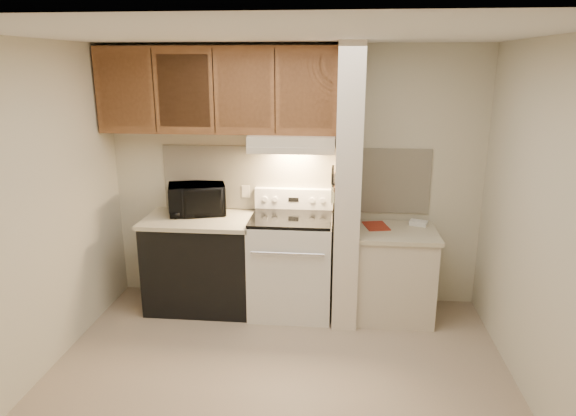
# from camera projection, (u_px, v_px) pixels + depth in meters

# --- Properties ---
(floor) EXTENTS (3.60, 3.60, 0.00)m
(floor) POSITION_uv_depth(u_px,v_px,m) (277.00, 379.00, 3.91)
(floor) COLOR tan
(floor) RESTS_ON ground
(ceiling) EXTENTS (3.60, 3.60, 0.00)m
(ceiling) POSITION_uv_depth(u_px,v_px,m) (275.00, 34.00, 3.23)
(ceiling) COLOR white
(ceiling) RESTS_ON wall_back
(wall_back) EXTENTS (3.60, 2.50, 0.02)m
(wall_back) POSITION_uv_depth(u_px,v_px,m) (294.00, 177.00, 5.00)
(wall_back) COLOR beige
(wall_back) RESTS_ON floor
(wall_left) EXTENTS (0.02, 3.00, 2.50)m
(wall_left) POSITION_uv_depth(u_px,v_px,m) (31.00, 216.00, 3.74)
(wall_left) COLOR beige
(wall_left) RESTS_ON floor
(wall_right) EXTENTS (0.02, 3.00, 2.50)m
(wall_right) POSITION_uv_depth(u_px,v_px,m) (545.00, 231.00, 3.40)
(wall_right) COLOR beige
(wall_right) RESTS_ON floor
(backsplash) EXTENTS (2.60, 0.02, 0.63)m
(backsplash) POSITION_uv_depth(u_px,v_px,m) (294.00, 179.00, 5.00)
(backsplash) COLOR white
(backsplash) RESTS_ON wall_back
(range_body) EXTENTS (0.76, 0.65, 0.92)m
(range_body) POSITION_uv_depth(u_px,v_px,m) (291.00, 266.00, 4.89)
(range_body) COLOR silver
(range_body) RESTS_ON floor
(oven_window) EXTENTS (0.50, 0.01, 0.30)m
(oven_window) POSITION_uv_depth(u_px,v_px,m) (288.00, 275.00, 4.58)
(oven_window) COLOR black
(oven_window) RESTS_ON range_body
(oven_handle) EXTENTS (0.65, 0.02, 0.02)m
(oven_handle) POSITION_uv_depth(u_px,v_px,m) (287.00, 254.00, 4.48)
(oven_handle) COLOR silver
(oven_handle) RESTS_ON range_body
(cooktop) EXTENTS (0.74, 0.64, 0.03)m
(cooktop) POSITION_uv_depth(u_px,v_px,m) (291.00, 218.00, 4.76)
(cooktop) COLOR black
(cooktop) RESTS_ON range_body
(range_backguard) EXTENTS (0.76, 0.08, 0.20)m
(range_backguard) POSITION_uv_depth(u_px,v_px,m) (294.00, 199.00, 5.00)
(range_backguard) COLOR silver
(range_backguard) RESTS_ON range_body
(range_display) EXTENTS (0.10, 0.01, 0.04)m
(range_display) POSITION_uv_depth(u_px,v_px,m) (293.00, 200.00, 4.96)
(range_display) COLOR black
(range_display) RESTS_ON range_backguard
(range_knob_left_outer) EXTENTS (0.05, 0.02, 0.05)m
(range_knob_left_outer) POSITION_uv_depth(u_px,v_px,m) (265.00, 199.00, 4.99)
(range_knob_left_outer) COLOR silver
(range_knob_left_outer) RESTS_ON range_backguard
(range_knob_left_inner) EXTENTS (0.05, 0.02, 0.05)m
(range_knob_left_inner) POSITION_uv_depth(u_px,v_px,m) (275.00, 199.00, 4.98)
(range_knob_left_inner) COLOR silver
(range_knob_left_inner) RESTS_ON range_backguard
(range_knob_right_inner) EXTENTS (0.05, 0.02, 0.05)m
(range_knob_right_inner) POSITION_uv_depth(u_px,v_px,m) (312.00, 200.00, 4.94)
(range_knob_right_inner) COLOR silver
(range_knob_right_inner) RESTS_ON range_backguard
(range_knob_right_outer) EXTENTS (0.05, 0.02, 0.05)m
(range_knob_right_outer) POSITION_uv_depth(u_px,v_px,m) (322.00, 200.00, 4.93)
(range_knob_right_outer) COLOR silver
(range_knob_right_outer) RESTS_ON range_backguard
(dishwasher_front) EXTENTS (1.00, 0.63, 0.87)m
(dishwasher_front) POSITION_uv_depth(u_px,v_px,m) (201.00, 264.00, 4.99)
(dishwasher_front) COLOR black
(dishwasher_front) RESTS_ON floor
(left_countertop) EXTENTS (1.04, 0.67, 0.04)m
(left_countertop) POSITION_uv_depth(u_px,v_px,m) (199.00, 220.00, 4.87)
(left_countertop) COLOR beige
(left_countertop) RESTS_ON dishwasher_front
(spoon_rest) EXTENTS (0.23, 0.14, 0.02)m
(spoon_rest) POSITION_uv_depth(u_px,v_px,m) (192.00, 211.00, 5.06)
(spoon_rest) COLOR black
(spoon_rest) RESTS_ON left_countertop
(teal_jar) EXTENTS (0.10, 0.10, 0.09)m
(teal_jar) POSITION_uv_depth(u_px,v_px,m) (210.00, 207.00, 5.05)
(teal_jar) COLOR #20666C
(teal_jar) RESTS_ON left_countertop
(outlet) EXTENTS (0.08, 0.01, 0.12)m
(outlet) POSITION_uv_depth(u_px,v_px,m) (246.00, 192.00, 5.07)
(outlet) COLOR beige
(outlet) RESTS_ON backsplash
(microwave) EXTENTS (0.61, 0.50, 0.29)m
(microwave) POSITION_uv_depth(u_px,v_px,m) (197.00, 199.00, 4.96)
(microwave) COLOR black
(microwave) RESTS_ON left_countertop
(partition_pillar) EXTENTS (0.22, 0.70, 2.50)m
(partition_pillar) POSITION_uv_depth(u_px,v_px,m) (347.00, 187.00, 4.62)
(partition_pillar) COLOR beige
(partition_pillar) RESTS_ON floor
(pillar_trim) EXTENTS (0.01, 0.70, 0.04)m
(pillar_trim) POSITION_uv_depth(u_px,v_px,m) (335.00, 181.00, 4.62)
(pillar_trim) COLOR brown
(pillar_trim) RESTS_ON partition_pillar
(knife_strip) EXTENTS (0.02, 0.42, 0.04)m
(knife_strip) POSITION_uv_depth(u_px,v_px,m) (334.00, 180.00, 4.57)
(knife_strip) COLOR black
(knife_strip) RESTS_ON partition_pillar
(knife_blade_a) EXTENTS (0.01, 0.03, 0.16)m
(knife_blade_a) POSITION_uv_depth(u_px,v_px,m) (332.00, 195.00, 4.44)
(knife_blade_a) COLOR silver
(knife_blade_a) RESTS_ON knife_strip
(knife_handle_a) EXTENTS (0.02, 0.02, 0.10)m
(knife_handle_a) POSITION_uv_depth(u_px,v_px,m) (332.00, 179.00, 4.39)
(knife_handle_a) COLOR black
(knife_handle_a) RESTS_ON knife_strip
(knife_blade_b) EXTENTS (0.01, 0.04, 0.18)m
(knife_blade_b) POSITION_uv_depth(u_px,v_px,m) (332.00, 194.00, 4.53)
(knife_blade_b) COLOR silver
(knife_blade_b) RESTS_ON knife_strip
(knife_handle_b) EXTENTS (0.02, 0.02, 0.10)m
(knife_handle_b) POSITION_uv_depth(u_px,v_px,m) (333.00, 177.00, 4.47)
(knife_handle_b) COLOR black
(knife_handle_b) RESTS_ON knife_strip
(knife_blade_c) EXTENTS (0.01, 0.04, 0.20)m
(knife_blade_c) POSITION_uv_depth(u_px,v_px,m) (332.00, 193.00, 4.59)
(knife_blade_c) COLOR silver
(knife_blade_c) RESTS_ON knife_strip
(knife_handle_c) EXTENTS (0.02, 0.02, 0.10)m
(knife_handle_c) POSITION_uv_depth(u_px,v_px,m) (333.00, 174.00, 4.55)
(knife_handle_c) COLOR black
(knife_handle_c) RESTS_ON knife_strip
(knife_blade_d) EXTENTS (0.01, 0.04, 0.16)m
(knife_blade_d) POSITION_uv_depth(u_px,v_px,m) (333.00, 188.00, 4.68)
(knife_blade_d) COLOR silver
(knife_blade_d) RESTS_ON knife_strip
(knife_handle_d) EXTENTS (0.02, 0.02, 0.10)m
(knife_handle_d) POSITION_uv_depth(u_px,v_px,m) (333.00, 173.00, 4.63)
(knife_handle_d) COLOR black
(knife_handle_d) RESTS_ON knife_strip
(knife_blade_e) EXTENTS (0.01, 0.04, 0.18)m
(knife_blade_e) POSITION_uv_depth(u_px,v_px,m) (333.00, 187.00, 4.76)
(knife_blade_e) COLOR silver
(knife_blade_e) RESTS_ON knife_strip
(knife_handle_e) EXTENTS (0.02, 0.02, 0.10)m
(knife_handle_e) POSITION_uv_depth(u_px,v_px,m) (333.00, 171.00, 4.72)
(knife_handle_e) COLOR black
(knife_handle_e) RESTS_ON knife_strip
(oven_mitt) EXTENTS (0.03, 0.11, 0.26)m
(oven_mitt) POSITION_uv_depth(u_px,v_px,m) (333.00, 188.00, 4.81)
(oven_mitt) COLOR gray
(oven_mitt) RESTS_ON partition_pillar
(right_cab_base) EXTENTS (0.70, 0.60, 0.81)m
(right_cab_base) POSITION_uv_depth(u_px,v_px,m) (394.00, 275.00, 4.81)
(right_cab_base) COLOR beige
(right_cab_base) RESTS_ON floor
(right_countertop) EXTENTS (0.74, 0.64, 0.04)m
(right_countertop) POSITION_uv_depth(u_px,v_px,m) (396.00, 232.00, 4.69)
(right_countertop) COLOR beige
(right_countertop) RESTS_ON right_cab_base
(red_folder) EXTENTS (0.26, 0.32, 0.01)m
(red_folder) POSITION_uv_depth(u_px,v_px,m) (376.00, 226.00, 4.80)
(red_folder) COLOR maroon
(red_folder) RESTS_ON right_countertop
(white_box) EXTENTS (0.19, 0.15, 0.04)m
(white_box) POSITION_uv_depth(u_px,v_px,m) (418.00, 223.00, 4.83)
(white_box) COLOR white
(white_box) RESTS_ON right_countertop
(range_hood) EXTENTS (0.78, 0.44, 0.15)m
(range_hood) POSITION_uv_depth(u_px,v_px,m) (293.00, 142.00, 4.69)
(range_hood) COLOR beige
(range_hood) RESTS_ON upper_cabinets
(hood_lip) EXTENTS (0.78, 0.04, 0.06)m
(hood_lip) POSITION_uv_depth(u_px,v_px,m) (290.00, 151.00, 4.50)
(hood_lip) COLOR beige
(hood_lip) RESTS_ON range_hood
(upper_cabinets) EXTENTS (2.18, 0.33, 0.77)m
(upper_cabinets) POSITION_uv_depth(u_px,v_px,m) (218.00, 90.00, 4.68)
(upper_cabinets) COLOR brown
(upper_cabinets) RESTS_ON wall_back
(cab_door_a) EXTENTS (0.46, 0.01, 0.63)m
(cab_door_a) POSITION_uv_depth(u_px,v_px,m) (124.00, 91.00, 4.60)
(cab_door_a) COLOR brown
(cab_door_a) RESTS_ON upper_cabinets
(cab_gap_a) EXTENTS (0.01, 0.01, 0.73)m
(cab_gap_a) POSITION_uv_depth(u_px,v_px,m) (154.00, 91.00, 4.57)
(cab_gap_a) COLOR black
(cab_gap_a) RESTS_ON upper_cabinets
(cab_door_b) EXTENTS (0.46, 0.01, 0.63)m
(cab_door_b) POSITION_uv_depth(u_px,v_px,m) (184.00, 91.00, 4.55)
(cab_door_b) COLOR brown
(cab_door_b) RESTS_ON upper_cabinets
(cab_gap_b) EXTENTS (0.01, 0.01, 0.73)m
(cab_gap_b) POSITION_uv_depth(u_px,v_px,m) (214.00, 91.00, 4.52)
(cab_gap_b) COLOR black
(cab_gap_b) RESTS_ON upper_cabinets
(cab_door_c) EXTENTS (0.46, 0.01, 0.63)m
(cab_door_c) POSITION_uv_depth(u_px,v_px,m) (244.00, 91.00, 4.50)
(cab_door_c) COLOR brown
(cab_door_c) RESTS_ON upper_cabinets
(cab_gap_c) EXTENTS (0.01, 0.01, 0.73)m
(cab_gap_c) POSITION_uv_depth(u_px,v_px,m) (275.00, 91.00, 4.47)
(cab_gap_c) COLOR black
(cab_gap_c) RESTS_ON upper_cabinets
(cab_door_d) EXTENTS (0.46, 0.01, 0.63)m
(cab_door_d) POSITION_uv_depth(u_px,v_px,m) (306.00, 92.00, 4.44)
(cab_door_d) COLOR brown
(cab_door_d) RESTS_ON upper_cabinets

